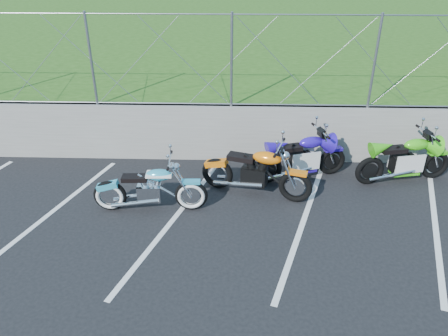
{
  "coord_description": "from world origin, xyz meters",
  "views": [
    {
      "loc": [
        1.15,
        -5.69,
        4.67
      ],
      "look_at": [
        0.91,
        1.3,
        0.92
      ],
      "focal_mm": 35.0,
      "sensor_mm": 36.0,
      "label": 1
    }
  ],
  "objects_px": {
    "naked_orange": "(257,173)",
    "sportbike_blue": "(302,159)",
    "cruiser_turquoise": "(152,190)",
    "sportbike_green": "(405,161)"
  },
  "relations": [
    {
      "from": "naked_orange",
      "to": "sportbike_blue",
      "type": "distance_m",
      "value": 1.22
    },
    {
      "from": "cruiser_turquoise",
      "to": "sportbike_blue",
      "type": "xyz_separation_m",
      "value": [
        2.98,
        1.33,
        0.04
      ]
    },
    {
      "from": "sportbike_blue",
      "to": "cruiser_turquoise",
      "type": "bearing_deg",
      "value": -172.95
    },
    {
      "from": "cruiser_turquoise",
      "to": "sportbike_green",
      "type": "xyz_separation_m",
      "value": [
        5.13,
        1.28,
        0.04
      ]
    },
    {
      "from": "cruiser_turquoise",
      "to": "sportbike_green",
      "type": "relative_size",
      "value": 1.03
    },
    {
      "from": "naked_orange",
      "to": "sportbike_green",
      "type": "bearing_deg",
      "value": 29.53
    },
    {
      "from": "cruiser_turquoise",
      "to": "naked_orange",
      "type": "bearing_deg",
      "value": 14.64
    },
    {
      "from": "cruiser_turquoise",
      "to": "naked_orange",
      "type": "relative_size",
      "value": 0.98
    },
    {
      "from": "cruiser_turquoise",
      "to": "sportbike_blue",
      "type": "bearing_deg",
      "value": 21.65
    },
    {
      "from": "sportbike_green",
      "to": "sportbike_blue",
      "type": "bearing_deg",
      "value": 166.84
    }
  ]
}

